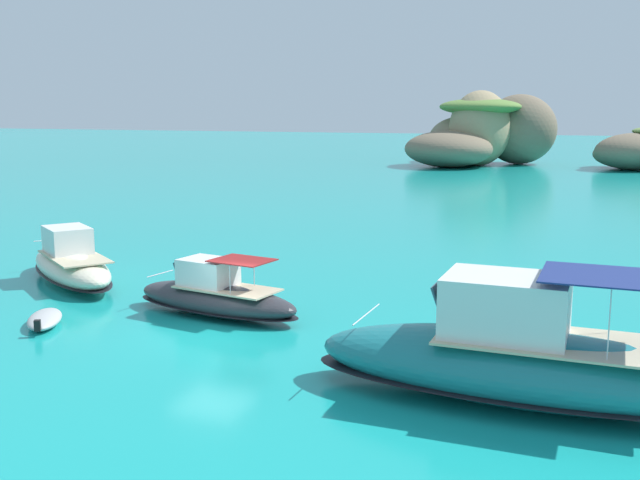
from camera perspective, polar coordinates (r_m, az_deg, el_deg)
ground_plane at (r=25.62m, az=-8.21°, el=-7.05°), size 400.00×400.00×0.00m
islet_large at (r=102.83m, az=11.99°, el=7.76°), size 21.48×25.20×9.75m
motorboat_cream at (r=34.22m, az=-18.37°, el=-1.76°), size 8.00×6.70×2.39m
motorboat_teal at (r=20.05m, az=15.19°, el=-8.85°), size 11.21×3.48×3.49m
motorboat_charcoal at (r=27.65m, az=-7.93°, el=-4.27°), size 7.22×3.20×2.19m
dinghy_tender at (r=27.93m, az=-20.17°, el=-5.66°), size 2.31×2.79×0.58m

